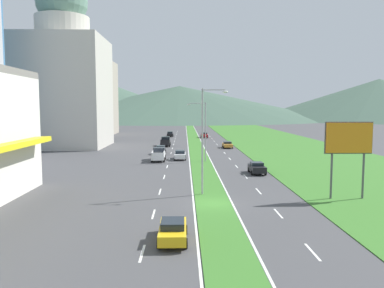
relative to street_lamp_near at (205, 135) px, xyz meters
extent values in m
plane|color=#424244|center=(0.57, -3.72, -5.92)|extent=(600.00, 600.00, 0.00)
cube|color=#387028|center=(0.57, 56.28, -5.89)|extent=(3.20, 240.00, 0.06)
cube|color=#387028|center=(21.17, 56.28, -5.89)|extent=(24.00, 240.00, 0.06)
cube|color=silver|center=(-4.53, -15.31, -5.92)|extent=(0.16, 2.80, 0.01)
cube|color=silver|center=(-4.53, -6.91, -5.92)|extent=(0.16, 2.80, 0.01)
cube|color=silver|center=(-4.53, 1.50, -5.92)|extent=(0.16, 2.80, 0.01)
cube|color=silver|center=(-4.53, 9.90, -5.92)|extent=(0.16, 2.80, 0.01)
cube|color=silver|center=(-4.53, 18.31, -5.92)|extent=(0.16, 2.80, 0.01)
cube|color=silver|center=(-4.53, 26.71, -5.92)|extent=(0.16, 2.80, 0.01)
cube|color=silver|center=(-4.53, 35.12, -5.92)|extent=(0.16, 2.80, 0.01)
cube|color=silver|center=(-4.53, 43.53, -5.92)|extent=(0.16, 2.80, 0.01)
cube|color=silver|center=(-4.53, 51.93, -5.92)|extent=(0.16, 2.80, 0.01)
cube|color=silver|center=(-4.53, 60.34, -5.92)|extent=(0.16, 2.80, 0.01)
cube|color=silver|center=(-4.53, 68.74, -5.92)|extent=(0.16, 2.80, 0.01)
cube|color=silver|center=(-4.53, 77.15, -5.92)|extent=(0.16, 2.80, 0.01)
cube|color=silver|center=(-4.53, 85.55, -5.92)|extent=(0.16, 2.80, 0.01)
cube|color=silver|center=(-4.53, 93.96, -5.92)|extent=(0.16, 2.80, 0.01)
cube|color=silver|center=(-4.53, 102.36, -5.92)|extent=(0.16, 2.80, 0.01)
cube|color=silver|center=(5.67, -15.31, -5.92)|extent=(0.16, 2.80, 0.01)
cube|color=silver|center=(5.67, -6.91, -5.92)|extent=(0.16, 2.80, 0.01)
cube|color=silver|center=(5.67, 1.50, -5.92)|extent=(0.16, 2.80, 0.01)
cube|color=silver|center=(5.67, 9.90, -5.92)|extent=(0.16, 2.80, 0.01)
cube|color=silver|center=(5.67, 18.31, -5.92)|extent=(0.16, 2.80, 0.01)
cube|color=silver|center=(5.67, 26.71, -5.92)|extent=(0.16, 2.80, 0.01)
cube|color=silver|center=(5.67, 35.12, -5.92)|extent=(0.16, 2.80, 0.01)
cube|color=silver|center=(5.67, 43.53, -5.92)|extent=(0.16, 2.80, 0.01)
cube|color=silver|center=(5.67, 51.93, -5.92)|extent=(0.16, 2.80, 0.01)
cube|color=silver|center=(5.67, 60.34, -5.92)|extent=(0.16, 2.80, 0.01)
cube|color=silver|center=(5.67, 68.74, -5.92)|extent=(0.16, 2.80, 0.01)
cube|color=silver|center=(5.67, 77.15, -5.92)|extent=(0.16, 2.80, 0.01)
cube|color=silver|center=(5.67, 85.55, -5.92)|extent=(0.16, 2.80, 0.01)
cube|color=silver|center=(5.67, 93.96, -5.92)|extent=(0.16, 2.80, 0.01)
cube|color=silver|center=(5.67, 102.36, -5.92)|extent=(0.16, 2.80, 0.01)
cube|color=silver|center=(-1.18, 56.28, -5.92)|extent=(0.16, 240.00, 0.01)
cube|color=silver|center=(2.32, 56.28, -5.92)|extent=(0.16, 240.00, 0.01)
cube|color=#B7B2A8|center=(-28.23, 47.84, 5.92)|extent=(17.88, 17.88, 23.68)
cylinder|color=beige|center=(-28.23, 47.84, 19.93)|extent=(11.45, 11.45, 4.36)
sphere|color=slate|center=(-28.23, 47.84, 25.38)|extent=(10.90, 10.90, 10.90)
cube|color=#9E9384|center=(-32.82, 87.45, 5.71)|extent=(16.41, 16.41, 23.27)
cone|color=#3D5647|center=(-102.35, 276.15, 15.19)|extent=(231.28, 231.28, 42.23)
cone|color=#3D5647|center=(-5.49, 258.07, 6.55)|extent=(230.01, 230.01, 24.94)
cone|color=#3D5647|center=(137.87, 237.70, 8.59)|extent=(181.83, 181.83, 29.02)
cylinder|color=#99999E|center=(-0.24, 0.02, -0.68)|extent=(0.18, 0.18, 10.49)
cylinder|color=#99999E|center=(0.86, -0.08, 4.42)|extent=(2.20, 0.31, 0.10)
ellipsoid|color=silver|center=(1.96, -0.19, 4.22)|extent=(0.56, 0.28, 0.20)
cylinder|color=#99999E|center=(1.37, 23.49, -1.20)|extent=(0.18, 0.18, 9.45)
cylinder|color=#99999E|center=(0.04, 23.49, 3.38)|extent=(2.67, 0.11, 0.10)
ellipsoid|color=silver|center=(-1.30, 23.48, 3.18)|extent=(0.56, 0.28, 0.20)
cylinder|color=#4C4C51|center=(11.84, -2.05, -3.72)|extent=(0.20, 0.20, 4.41)
cylinder|color=#4C4C51|center=(14.86, -2.05, -3.72)|extent=(0.20, 0.20, 4.41)
cube|color=orange|center=(13.35, -2.15, -0.10)|extent=(4.32, 0.16, 2.81)
cube|color=#4C4C51|center=(13.35, -2.03, -0.10)|extent=(4.52, 0.08, 3.01)
cube|color=silver|center=(-2.71, 26.26, -5.25)|extent=(1.80, 4.58, 0.71)
cube|color=black|center=(-2.71, 26.08, -4.65)|extent=(1.55, 2.02, 0.49)
cylinder|color=black|center=(-3.57, 27.68, -5.60)|extent=(0.22, 0.64, 0.64)
cylinder|color=black|center=(-1.84, 27.68, -5.60)|extent=(0.22, 0.64, 0.64)
cylinder|color=black|center=(-3.57, 24.84, -5.60)|extent=(0.22, 0.64, 0.64)
cylinder|color=black|center=(-1.84, 24.84, -5.60)|extent=(0.22, 0.64, 0.64)
cube|color=black|center=(7.51, 12.12, -5.22)|extent=(1.78, 4.08, 0.76)
cube|color=black|center=(7.51, 12.28, -4.64)|extent=(1.53, 1.80, 0.41)
cylinder|color=black|center=(8.37, 10.85, -5.60)|extent=(0.22, 0.64, 0.64)
cylinder|color=black|center=(6.66, 10.85, -5.60)|extent=(0.22, 0.64, 0.64)
cylinder|color=black|center=(8.37, 13.38, -5.60)|extent=(0.22, 0.64, 0.64)
cylinder|color=black|center=(6.66, 13.38, -5.60)|extent=(0.22, 0.64, 0.64)
cube|color=maroon|center=(3.74, 72.23, -5.23)|extent=(1.79, 4.65, 0.75)
cube|color=black|center=(3.74, 72.42, -4.63)|extent=(1.54, 2.04, 0.43)
cylinder|color=black|center=(4.60, 70.79, -5.60)|extent=(0.22, 0.64, 0.64)
cylinder|color=black|center=(2.88, 70.79, -5.60)|extent=(0.22, 0.64, 0.64)
cylinder|color=black|center=(4.60, 73.67, -5.60)|extent=(0.22, 0.64, 0.64)
cylinder|color=black|center=(2.88, 73.67, -5.60)|extent=(0.22, 0.64, 0.64)
cube|color=black|center=(-6.43, 33.95, -5.23)|extent=(1.74, 4.52, 0.75)
cube|color=black|center=(-6.43, 33.77, -4.61)|extent=(1.49, 1.99, 0.49)
cylinder|color=black|center=(-7.26, 35.35, -5.60)|extent=(0.22, 0.64, 0.64)
cylinder|color=black|center=(-5.60, 35.35, -5.60)|extent=(0.22, 0.64, 0.64)
cylinder|color=black|center=(-7.26, 32.55, -5.60)|extent=(0.22, 0.64, 0.64)
cylinder|color=black|center=(-5.60, 32.55, -5.60)|extent=(0.22, 0.64, 0.64)
cube|color=black|center=(-6.23, 76.58, -5.26)|extent=(1.73, 4.67, 0.69)
cube|color=black|center=(-6.23, 76.39, -4.67)|extent=(1.49, 2.05, 0.50)
cylinder|color=black|center=(-7.06, 78.02, -5.60)|extent=(0.22, 0.64, 0.64)
cylinder|color=black|center=(-5.39, 78.02, -5.60)|extent=(0.22, 0.64, 0.64)
cylinder|color=black|center=(-7.06, 75.13, -5.60)|extent=(0.22, 0.64, 0.64)
cylinder|color=black|center=(-5.39, 75.13, -5.60)|extent=(0.22, 0.64, 0.64)
cube|color=#C6842D|center=(7.24, 44.20, -5.30)|extent=(1.88, 4.54, 0.61)
cube|color=black|center=(7.24, 44.39, -4.77)|extent=(1.62, 2.00, 0.43)
cylinder|color=black|center=(8.14, 42.80, -5.60)|extent=(0.22, 0.64, 0.64)
cylinder|color=black|center=(6.33, 42.80, -5.60)|extent=(0.22, 0.64, 0.64)
cylinder|color=black|center=(8.14, 45.61, -5.60)|extent=(0.22, 0.64, 0.64)
cylinder|color=black|center=(6.33, 45.61, -5.60)|extent=(0.22, 0.64, 0.64)
cube|color=yellow|center=(-2.76, -13.23, -5.27)|extent=(1.74, 4.28, 0.66)
cube|color=black|center=(-2.76, -13.40, -4.72)|extent=(1.49, 1.88, 0.45)
cylinder|color=black|center=(-3.60, -11.90, -5.60)|extent=(0.22, 0.64, 0.64)
cylinder|color=black|center=(-1.93, -11.90, -5.60)|extent=(0.22, 0.64, 0.64)
cylinder|color=black|center=(-3.60, -14.56, -5.60)|extent=(0.22, 0.64, 0.64)
cylinder|color=black|center=(-1.93, -14.56, -5.60)|extent=(0.22, 0.64, 0.64)
cube|color=silver|center=(-6.20, 24.51, -5.12)|extent=(2.00, 5.40, 0.80)
cube|color=black|center=(-6.20, 26.11, -4.32)|extent=(1.84, 2.00, 0.80)
cube|color=silver|center=(-7.14, 23.41, -4.50)|extent=(0.10, 3.20, 0.44)
cube|color=silver|center=(-5.26, 23.41, -4.50)|extent=(0.10, 3.20, 0.44)
cube|color=silver|center=(-6.20, 21.86, -4.50)|extent=(1.84, 0.10, 0.44)
cylinder|color=black|center=(-7.16, 26.13, -5.52)|extent=(0.26, 0.80, 0.80)
cylinder|color=black|center=(-5.24, 26.13, -5.52)|extent=(0.26, 0.80, 0.80)
cylinder|color=black|center=(-7.16, 22.89, -5.52)|extent=(0.26, 0.80, 0.80)
cylinder|color=black|center=(-5.24, 22.89, -5.52)|extent=(0.26, 0.80, 0.80)
cube|color=black|center=(-6.23, 48.30, -5.12)|extent=(2.00, 5.40, 0.80)
cube|color=black|center=(-6.23, 49.90, -4.32)|extent=(1.84, 2.00, 0.80)
cube|color=black|center=(-7.17, 47.20, -4.50)|extent=(0.10, 3.20, 0.44)
cube|color=black|center=(-5.29, 47.20, -4.50)|extent=(0.10, 3.20, 0.44)
cube|color=black|center=(-6.23, 45.65, -4.50)|extent=(1.84, 0.10, 0.44)
cylinder|color=black|center=(-7.19, 49.92, -5.52)|extent=(0.26, 0.80, 0.80)
cylinder|color=black|center=(-5.27, 49.92, -5.52)|extent=(0.26, 0.80, 0.80)
cylinder|color=black|center=(-7.19, 46.68, -5.52)|extent=(0.26, 0.80, 0.80)
cylinder|color=black|center=(-5.27, 46.68, -5.52)|extent=(0.26, 0.80, 0.80)
camera|label=1|loc=(-2.01, -37.48, 2.72)|focal=35.96mm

